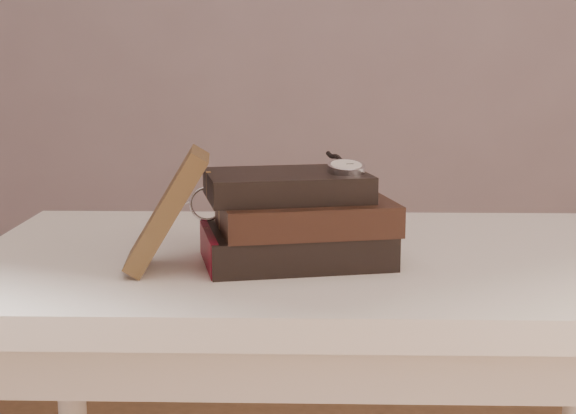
{
  "coord_description": "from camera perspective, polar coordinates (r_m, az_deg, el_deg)",
  "views": [
    {
      "loc": [
        -0.02,
        -0.81,
        1.03
      ],
      "look_at": [
        -0.05,
        0.3,
        0.82
      ],
      "focal_mm": 52.38,
      "sensor_mm": 36.0,
      "label": 1
    }
  ],
  "objects": [
    {
      "name": "eyeglasses",
      "position": [
        1.19,
        -4.32,
        0.28
      ],
      "size": [
        0.12,
        0.14,
        0.05
      ],
      "color": "silver",
      "rests_on": "book_stack"
    },
    {
      "name": "book_stack",
      "position": [
        1.12,
        0.58,
        -0.92
      ],
      "size": [
        0.28,
        0.21,
        0.12
      ],
      "color": "black",
      "rests_on": "table"
    },
    {
      "name": "table",
      "position": [
        1.21,
        2.63,
        -7.31
      ],
      "size": [
        1.0,
        0.6,
        0.75
      ],
      "color": "white",
      "rests_on": "ground"
    },
    {
      "name": "pocket_watch",
      "position": [
        1.12,
        3.9,
        2.78
      ],
      "size": [
        0.06,
        0.16,
        0.02
      ],
      "color": "silver",
      "rests_on": "book_stack"
    },
    {
      "name": "journal",
      "position": [
        1.09,
        -8.19,
        -0.19
      ],
      "size": [
        0.12,
        0.12,
        0.16
      ],
      "primitive_type": "cube",
      "rotation": [
        0.0,
        0.55,
        0.11
      ],
      "color": "#402C18",
      "rests_on": "table"
    }
  ]
}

